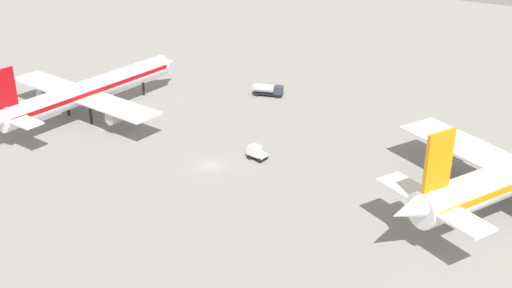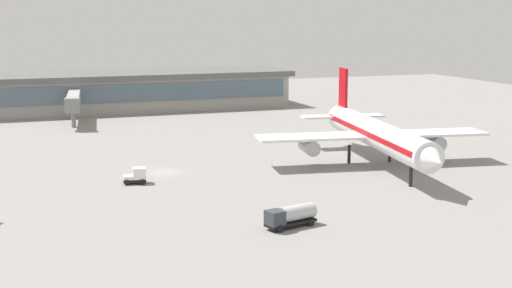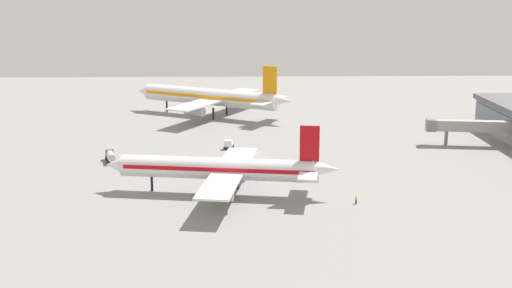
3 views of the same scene
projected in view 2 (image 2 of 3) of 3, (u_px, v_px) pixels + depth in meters
The scene contains 7 objects.
ground at pixel (164, 172), 113.01m from camera, with size 288.00×288.00×0.00m, color gray.
terminal_building at pixel (124, 90), 186.87m from camera, with size 85.04×22.83×9.39m.
airplane_at_gate at pixel (376, 134), 116.76m from camera, with size 38.31×47.33×14.44m.
baggage_tug at pixel (137, 176), 105.37m from camera, with size 3.45×2.64×2.30m.
fuel_truck at pixel (291, 215), 83.80m from camera, with size 6.58×3.46×2.50m.
ground_crew_worker at pixel (342, 134), 143.76m from camera, with size 0.54×0.54×1.67m.
jet_bridge at pixel (74, 101), 161.86m from camera, with size 6.04×23.31×6.74m.
Camera 2 is at (24.51, 108.66, 24.20)m, focal length 51.45 mm.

